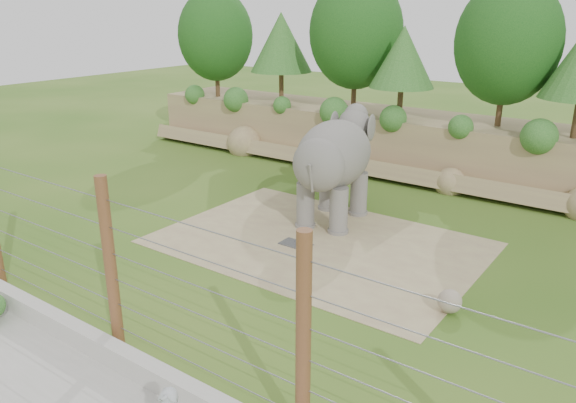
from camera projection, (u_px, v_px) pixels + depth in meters
The scene contains 8 objects.
ground at pixel (247, 273), 16.09m from camera, with size 90.00×90.00×0.00m, color #2F5C16.
back_embankment at pixel (444, 86), 24.16m from camera, with size 30.00×5.52×8.77m.
dirt_patch at pixel (319, 243), 18.11m from camera, with size 10.00×7.00×0.02m, color #957C5D.
drain_grate at pixel (296, 244), 17.94m from camera, with size 1.00×0.60×0.03m, color #262628.
elephant at pixel (334, 170), 19.40m from camera, with size 1.99×4.64×3.76m, color #5B5752, non-canonical shape.
stone_ball at pixel (450, 301), 13.89m from camera, with size 0.60×0.60×0.60m, color gray.
retaining_wall at pixel (100, 346), 12.18m from camera, with size 26.00×0.35×0.50m, color #A7A59B.
barrier_fence at pixel (110, 265), 11.99m from camera, with size 20.26×0.26×4.00m.
Camera 1 is at (9.44, -11.09, 7.23)m, focal length 35.00 mm.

